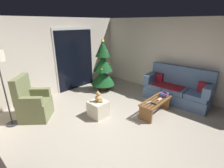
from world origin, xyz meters
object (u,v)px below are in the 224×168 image
Objects in this scene: remote_black at (153,104)px; cell_phone at (165,93)px; book_stack at (164,94)px; ottoman at (98,109)px; coffee_table at (156,105)px; remote_white at (160,99)px; teddy_bear_honey at (98,97)px; couch at (177,89)px; armchair at (33,104)px; christmas_tree at (103,68)px; remote_silver at (149,102)px.

cell_phone is (0.65, 0.02, 0.09)m from remote_black.
book_stack is 1.87m from ottoman.
coffee_table is at bearing 174.30° from book_stack.
cell_phone is (0.30, 0.01, 0.09)m from remote_white.
teddy_bear_honey is at bearing 136.74° from coffee_table.
remote_black is at bearing 178.68° from couch.
cell_phone is at bearing 176.39° from couch.
armchair reaches higher than book_stack.
remote_black is 0.14× the size of armchair.
christmas_tree is at bearing 1.49° from armchair.
teddy_bear_honey is (-1.11, 1.04, 0.27)m from coffee_table.
coffee_table is 7.05× the size of remote_black.
book_stack is (0.64, -0.10, 0.04)m from remote_silver.
couch is 12.56× the size of remote_white.
cell_phone is 0.13× the size of armchair.
coffee_table is at bearing -71.25° from remote_silver.
book_stack is at bearing -84.86° from remote_white.
coffee_table is 0.47m from cell_phone.
ottoman is at bearing 49.30° from remote_white.
coffee_table is at bearing -165.25° from remote_black.
christmas_tree is 1.95m from ottoman.
remote_silver is 0.68m from cell_phone.
remote_silver is (-1.42, 0.15, 0.02)m from couch.
remote_silver is at bearing -46.52° from armchair.
coffee_table is at bearing -96.86° from christmas_tree.
christmas_tree is 1.65× the size of armchair.
christmas_tree is (-0.13, 2.32, 0.31)m from cell_phone.
couch is at bearing 179.74° from remote_black.
ottoman reaches higher than coffee_table.
christmas_tree reaches higher than remote_white.
remote_white is 0.32m from cell_phone.
book_stack is at bearing -5.70° from coffee_table.
christmas_tree is (-0.11, 2.31, 0.37)m from book_stack.
ottoman is (-0.85, 0.99, -0.21)m from remote_silver.
couch reaches higher than cell_phone.
coffee_table is 1.53m from ottoman.
coffee_table is 0.43m from book_stack.
remote_black is 0.66m from cell_phone.
remote_white is at bearing -94.32° from christmas_tree.
coffee_table is 0.59× the size of christmas_tree.
cell_phone is at bearing -35.84° from ottoman.
armchair is at bearing -46.80° from remote_black.
cell_phone is at bearing -35.80° from teddy_bear_honey.
remote_black is 1.00× the size of remote_white.
remote_black is 1.08× the size of cell_phone.
remote_silver is 2.96m from armchair.
remote_silver reaches higher than coffee_table.
coffee_table is 0.97× the size of armchair.
christmas_tree is (0.52, 2.33, 0.41)m from remote_black.
remote_silver is 1.30m from teddy_bear_honey.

